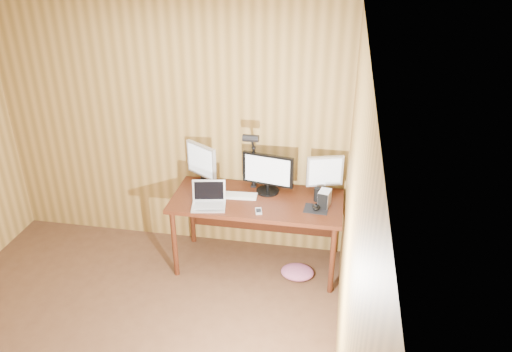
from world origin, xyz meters
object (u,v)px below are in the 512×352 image
(mouse, at_px, (316,207))
(hard_drive, at_px, (324,199))
(monitor_center, at_px, (268,173))
(phone, at_px, (259,211))
(desk, at_px, (258,207))
(keyboard, at_px, (235,195))
(monitor_right, at_px, (325,174))
(laptop, at_px, (209,200))
(desk_lamp, at_px, (252,153))
(speaker, at_px, (317,195))
(monitor_left, at_px, (201,163))

(mouse, xyz_separation_m, hard_drive, (0.07, 0.07, 0.05))
(monitor_center, distance_m, phone, 0.43)
(desk, height_order, mouse, mouse)
(hard_drive, bearing_deg, keyboard, -169.67)
(monitor_right, relative_size, keyboard, 0.92)
(laptop, height_order, phone, laptop)
(monitor_center, height_order, keyboard, monitor_center)
(desk_lamp, bearing_deg, monitor_right, 1.98)
(laptop, height_order, hard_drive, laptop)
(keyboard, bearing_deg, monitor_center, 22.10)
(keyboard, bearing_deg, desk, 10.12)
(keyboard, xyz_separation_m, hard_drive, (0.84, -0.03, 0.07))
(monitor_center, height_order, hard_drive, monitor_center)
(mouse, height_order, speaker, speaker)
(speaker, bearing_deg, hard_drive, -48.89)
(monitor_center, xyz_separation_m, desk_lamp, (-0.15, 0.01, 0.20))
(monitor_center, height_order, mouse, monitor_center)
(desk, bearing_deg, laptop, -149.29)
(desk, relative_size, hard_drive, 10.11)
(monitor_left, xyz_separation_m, phone, (0.64, -0.42, -0.22))
(laptop, height_order, desk_lamp, desk_lamp)
(phone, height_order, desk_lamp, desk_lamp)
(monitor_right, height_order, hard_drive, monitor_right)
(monitor_right, bearing_deg, phone, -159.07)
(desk, bearing_deg, speaker, -0.34)
(mouse, bearing_deg, speaker, 83.73)
(hard_drive, height_order, phone, hard_drive)
(monitor_right, bearing_deg, laptop, -176.33)
(monitor_center, distance_m, hard_drive, 0.59)
(laptop, distance_m, keyboard, 0.28)
(monitor_center, distance_m, desk_lamp, 0.25)
(keyboard, relative_size, phone, 3.53)
(monitor_right, relative_size, speaker, 2.94)
(laptop, relative_size, desk_lamp, 0.53)
(monitor_right, distance_m, keyboard, 0.87)
(monitor_center, bearing_deg, mouse, -16.69)
(speaker, bearing_deg, laptop, -165.87)
(laptop, xyz_separation_m, mouse, (0.98, 0.09, -0.03))
(keyboard, distance_m, phone, 0.36)
(monitor_right, bearing_deg, monitor_left, 163.40)
(phone, bearing_deg, speaker, 15.97)
(monitor_center, relative_size, mouse, 4.43)
(desk, relative_size, keyboard, 3.76)
(monitor_left, height_order, speaker, monitor_left)
(monitor_center, bearing_deg, desk_lamp, -173.89)
(monitor_right, bearing_deg, speaker, -127.73)
(monitor_left, height_order, laptop, monitor_left)
(mouse, bearing_deg, desk, 155.92)
(desk_lamp, bearing_deg, phone, -73.35)
(monitor_center, height_order, speaker, monitor_center)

